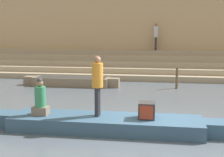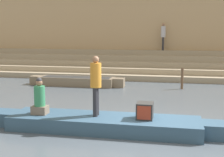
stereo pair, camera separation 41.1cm
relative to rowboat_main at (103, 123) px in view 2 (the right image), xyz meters
The scene contains 10 objects.
ground_plane 1.51m from the rowboat_main, ahead, with size 120.00×120.00×0.00m, color #4C5660.
ghat_steps 11.11m from the rowboat_main, 82.33° to the left, with size 36.00×3.37×1.58m.
back_wall 13.18m from the rowboat_main, 83.42° to the left, with size 34.20×1.28×5.64m.
rowboat_main is the anchor object (origin of this frame).
person_standing 1.18m from the rowboat_main, 165.17° to the left, with size 0.31×0.31×1.68m.
person_rowing 1.95m from the rowboat_main, behind, with size 0.43×0.34×1.06m.
tv_set 1.22m from the rowboat_main, ahead, with size 0.44×0.47×0.45m.
moored_boat_shore 7.57m from the rowboat_main, 113.70° to the left, with size 4.97×1.00×0.45m.
mooring_post 7.37m from the rowboat_main, 72.14° to the left, with size 0.12×0.12×1.03m, color brown.
person_on_steps 12.19m from the rowboat_main, 84.72° to the left, with size 0.30×0.30×1.72m.
Camera 2 is at (0.46, -8.41, 2.73)m, focal length 50.00 mm.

